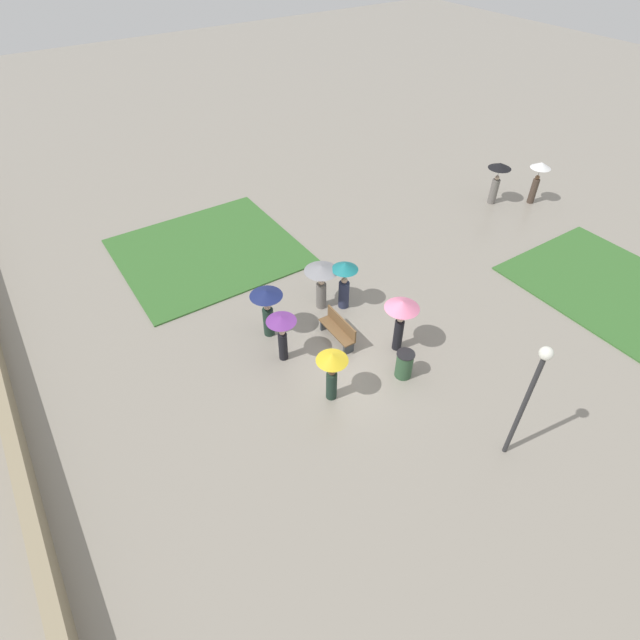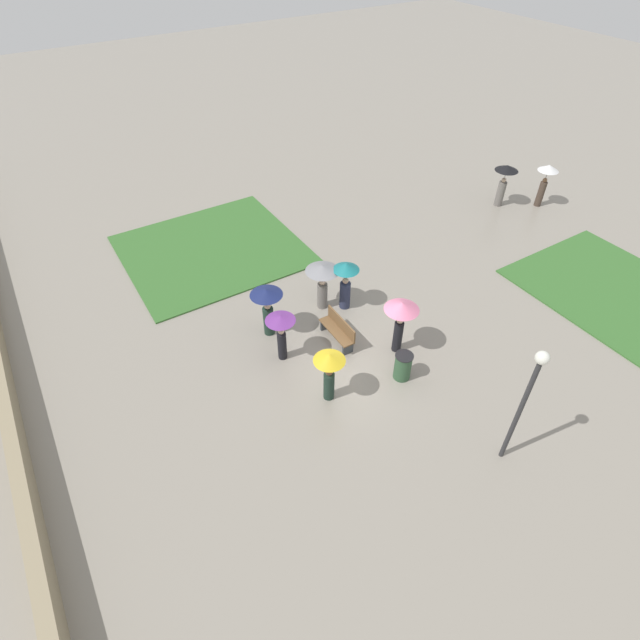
% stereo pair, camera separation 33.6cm
% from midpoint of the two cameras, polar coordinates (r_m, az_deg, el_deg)
% --- Properties ---
extents(ground_plane, '(90.00, 90.00, 0.00)m').
position_cam_midpoint_polar(ground_plane, '(16.10, 3.87, -3.73)').
color(ground_plane, gray).
extents(lawn_patch_near, '(6.39, 6.82, 0.06)m').
position_cam_midpoint_polar(lawn_patch_near, '(21.01, -11.77, 7.89)').
color(lawn_patch_near, '#386B2D').
rests_on(lawn_patch_near, ground_plane).
extents(parapet_wall, '(45.00, 0.35, 0.83)m').
position_cam_midpoint_polar(parapet_wall, '(14.47, -30.08, -16.41)').
color(parapet_wall, gray).
rests_on(parapet_wall, ground_plane).
extents(park_bench, '(1.56, 0.45, 0.90)m').
position_cam_midpoint_polar(park_bench, '(16.18, 2.70, -1.10)').
color(park_bench, brown).
rests_on(park_bench, ground_plane).
extents(lamp_post, '(0.32, 0.32, 3.86)m').
position_cam_midpoint_polar(lamp_post, '(12.65, 23.32, -7.70)').
color(lamp_post, '#2D2D30').
rests_on(lamp_post, ground_plane).
extents(trash_bin, '(0.56, 0.56, 0.92)m').
position_cam_midpoint_polar(trash_bin, '(15.25, 10.07, -5.22)').
color(trash_bin, '#335638').
rests_on(trash_bin, ground_plane).
extents(crowd_person_purple, '(0.93, 0.93, 1.74)m').
position_cam_midpoint_polar(crowd_person_purple, '(15.08, -3.86, -0.93)').
color(crowd_person_purple, black).
rests_on(crowd_person_purple, ground_plane).
extents(crowd_person_teal, '(0.91, 0.91, 1.86)m').
position_cam_midpoint_polar(crowd_person_teal, '(17.01, 3.52, 4.75)').
color(crowd_person_teal, '#282D47').
rests_on(crowd_person_teal, ground_plane).
extents(crowd_person_navy, '(1.06, 1.06, 1.82)m').
position_cam_midpoint_polar(crowd_person_navy, '(15.97, -5.46, 1.89)').
color(crowd_person_navy, '#1E3328').
rests_on(crowd_person_navy, ground_plane).
extents(crowd_person_yellow, '(0.91, 0.91, 1.77)m').
position_cam_midpoint_polar(crowd_person_yellow, '(13.91, 1.76, -5.50)').
color(crowd_person_yellow, '#1E3328').
rests_on(crowd_person_yellow, ground_plane).
extents(crowd_person_grey, '(1.17, 1.17, 1.76)m').
position_cam_midpoint_polar(crowd_person_grey, '(16.95, 0.85, 4.96)').
color(crowd_person_grey, slate).
rests_on(crowd_person_grey, ground_plane).
extents(crowd_person_pink, '(1.08, 1.08, 1.95)m').
position_cam_midpoint_polar(crowd_person_pink, '(15.37, 9.85, 0.65)').
color(crowd_person_pink, black).
rests_on(crowd_person_pink, ground_plane).
extents(lone_walker_far_path, '(0.90, 0.90, 1.96)m').
position_cam_midpoint_polar(lone_walker_far_path, '(25.31, 24.78, 14.61)').
color(lone_walker_far_path, '#47382D').
rests_on(lone_walker_far_path, ground_plane).
extents(lone_walker_mid_plaza, '(1.02, 1.02, 1.94)m').
position_cam_midpoint_polar(lone_walker_mid_plaza, '(24.66, 20.73, 14.99)').
color(lone_walker_mid_plaza, slate).
rests_on(lone_walker_mid_plaza, ground_plane).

